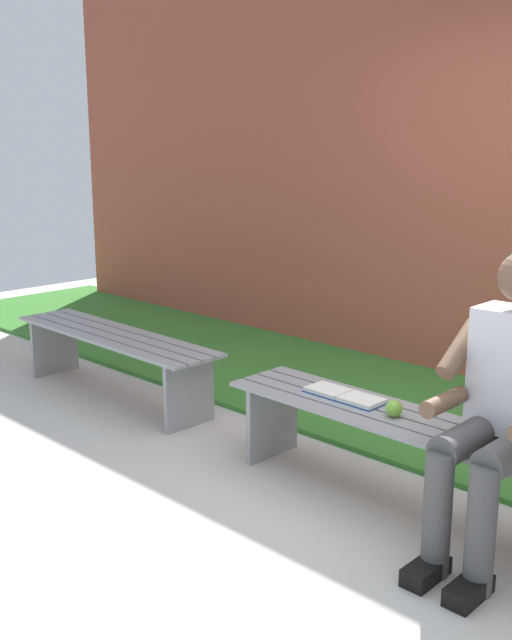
% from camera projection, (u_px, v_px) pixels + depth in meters
% --- Properties ---
extents(ground_plane, '(10.00, 7.00, 0.04)m').
position_uv_depth(ground_plane, '(79.00, 505.00, 3.51)').
color(ground_plane, beige).
extents(grass_strip, '(9.00, 1.72, 0.03)m').
position_uv_depth(grass_strip, '(361.00, 389.00, 5.05)').
color(grass_strip, '#387A2D').
rests_on(grass_strip, ground).
extents(bench_near, '(1.87, 0.44, 0.43)m').
position_uv_depth(bench_near, '(402.00, 438.00, 3.38)').
color(bench_near, gray).
rests_on(bench_near, ground).
extents(bench_far, '(1.76, 0.43, 0.43)m').
position_uv_depth(bench_far, '(114.00, 348.00, 4.87)').
color(bench_far, gray).
rests_on(bench_far, ground).
extents(person_seated, '(0.50, 0.69, 1.24)m').
position_uv_depth(person_seated, '(502.00, 397.00, 2.90)').
color(person_seated, silver).
rests_on(person_seated, ground).
extents(apple, '(0.08, 0.08, 0.08)m').
position_uv_depth(apple, '(394.00, 409.00, 3.36)').
color(apple, '#72B738').
rests_on(apple, bench_near).
extents(book_open, '(0.41, 0.17, 0.02)m').
position_uv_depth(book_open, '(344.00, 396.00, 3.63)').
color(book_open, white).
rests_on(book_open, bench_near).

